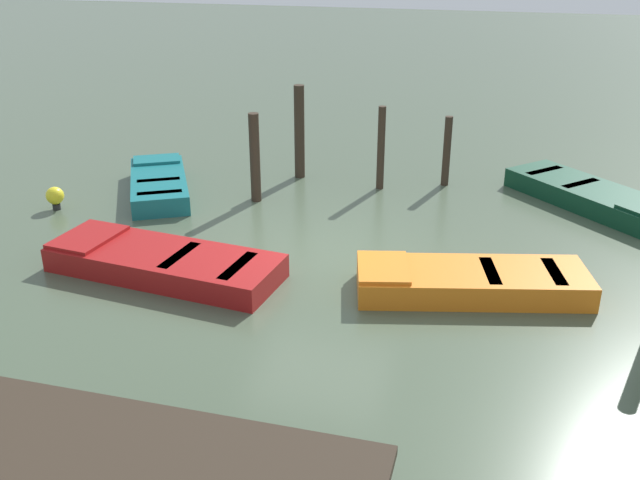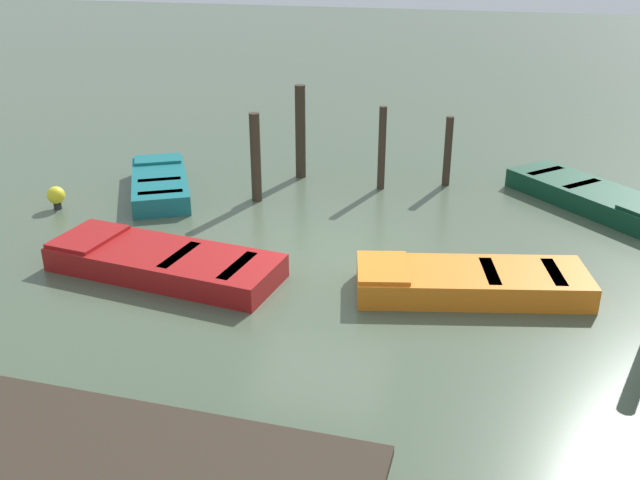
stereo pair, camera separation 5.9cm
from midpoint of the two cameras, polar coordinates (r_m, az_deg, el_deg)
The scene contains 11 objects.
ground_plane at distance 12.55m, azimuth -0.13°, elevation -1.46°, with size 80.00×80.00×0.00m, color #475642.
dock_segment at distance 7.06m, azimuth -16.29°, elevation -17.25°, with size 4.91×1.87×0.95m.
rowboat_teal at distance 15.90m, azimuth -12.77°, elevation 4.35°, with size 2.34×3.10×0.46m.
rowboat_orange at distance 11.54m, azimuth 11.67°, elevation -3.18°, with size 3.78×1.98×0.46m.
rowboat_red at distance 12.21m, azimuth -12.48°, elevation -1.70°, with size 4.05×1.88×0.46m.
rowboat_dark_green at distance 15.85m, azimuth 20.61°, elevation 3.32°, with size 3.45×3.45×0.46m.
mooring_piling_center at distance 16.12m, azimuth 9.92°, elevation 6.95°, with size 0.17×0.17×1.55m, color #33281E.
mooring_piling_far_left at distance 15.66m, azimuth 4.75°, elevation 7.26°, with size 0.16×0.16×1.83m, color #33281E.
mooring_piling_mid_right at distance 14.94m, azimuth -5.30°, elevation 6.50°, with size 0.21×0.21×1.87m, color #33281E.
mooring_piling_far_right at distance 16.34m, azimuth -1.75°, elevation 8.55°, with size 0.23×0.23×2.11m, color #33281E.
marker_buoy at distance 15.57m, azimuth -20.38°, elevation 3.27°, with size 0.36×0.36×0.48m.
Camera 1 is at (-2.72, 11.01, 5.37)m, focal length 40.35 mm.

